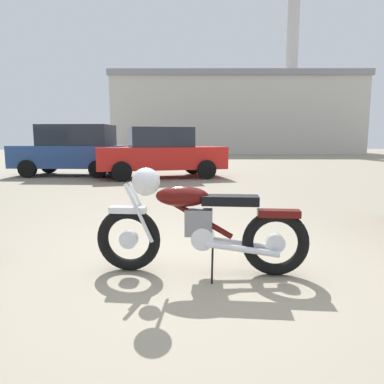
% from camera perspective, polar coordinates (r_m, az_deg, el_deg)
% --- Properties ---
extents(ground_plane, '(80.00, 80.00, 0.00)m').
position_cam_1_polar(ground_plane, '(3.73, 0.62, -12.16)').
color(ground_plane, gray).
extents(vintage_motorcycle, '(2.07, 0.73, 1.07)m').
position_cam_1_polar(vintage_motorcycle, '(3.50, 0.49, -5.14)').
color(vintage_motorcycle, black).
rests_on(vintage_motorcycle, ground_plane).
extents(red_hatchback_near, '(4.45, 2.51, 1.67)m').
position_cam_1_polar(red_hatchback_near, '(12.20, -5.00, 6.20)').
color(red_hatchback_near, black).
rests_on(red_hatchback_near, ground_plane).
extents(silver_sedan_mid, '(4.07, 2.17, 1.78)m').
position_cam_1_polar(silver_sedan_mid, '(13.51, -18.24, 6.37)').
color(silver_sedan_mid, black).
rests_on(silver_sedan_mid, ground_plane).
extents(industrial_building, '(22.08, 11.07, 15.18)m').
position_cam_1_polar(industrial_building, '(34.94, 6.61, 11.99)').
color(industrial_building, beige).
rests_on(industrial_building, ground_plane).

